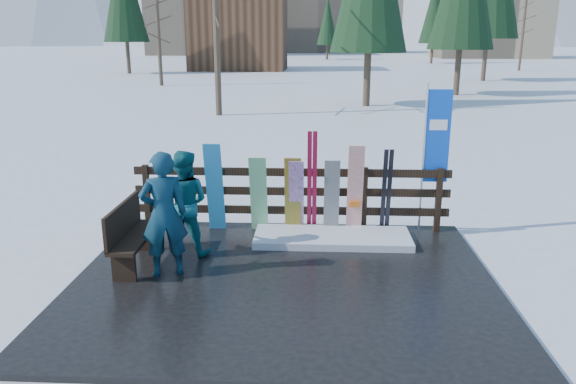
# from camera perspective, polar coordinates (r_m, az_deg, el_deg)

# --- Properties ---
(ground) EXTENTS (700.00, 700.00, 0.00)m
(ground) POSITION_cam_1_polar(r_m,az_deg,el_deg) (8.15, -0.43, -9.36)
(ground) COLOR white
(ground) RESTS_ON ground
(deck) EXTENTS (6.00, 5.00, 0.08)m
(deck) POSITION_cam_1_polar(r_m,az_deg,el_deg) (8.14, -0.43, -9.10)
(deck) COLOR black
(deck) RESTS_ON ground
(fence) EXTENTS (5.60, 0.10, 1.15)m
(fence) POSITION_cam_1_polar(r_m,az_deg,el_deg) (9.97, 0.30, -0.17)
(fence) COLOR black
(fence) RESTS_ON deck
(snow_patch) EXTENTS (2.63, 1.00, 0.12)m
(snow_patch) POSITION_cam_1_polar(r_m,az_deg,el_deg) (9.57, 4.51, -4.65)
(snow_patch) COLOR white
(snow_patch) RESTS_ON deck
(bench) EXTENTS (0.41, 1.50, 0.97)m
(bench) POSITION_cam_1_polar(r_m,az_deg,el_deg) (8.75, -15.68, -4.00)
(bench) COLOR black
(bench) RESTS_ON deck
(snowboard_0) EXTENTS (0.30, 0.39, 1.62)m
(snowboard_0) POSITION_cam_1_polar(r_m,az_deg,el_deg) (9.86, -7.45, 0.44)
(snowboard_0) COLOR #2D98DA
(snowboard_0) RESTS_ON deck
(snowboard_1) EXTENTS (0.30, 0.38, 1.39)m
(snowboard_1) POSITION_cam_1_polar(r_m,az_deg,el_deg) (9.79, -3.01, -0.26)
(snowboard_1) COLOR white
(snowboard_1) RESTS_ON deck
(snowboard_2) EXTENTS (0.29, 0.30, 1.38)m
(snowboard_2) POSITION_cam_1_polar(r_m,az_deg,el_deg) (9.74, 0.50, -0.34)
(snowboard_2) COLOR yellow
(snowboard_2) RESTS_ON deck
(snowboard_3) EXTENTS (0.26, 0.36, 1.33)m
(snowboard_3) POSITION_cam_1_polar(r_m,az_deg,el_deg) (9.75, 0.86, -0.48)
(snowboard_3) COLOR white
(snowboard_3) RESTS_ON deck
(snowboard_4) EXTENTS (0.27, 0.22, 1.34)m
(snowboard_4) POSITION_cam_1_polar(r_m,az_deg,el_deg) (9.75, 4.46, -0.52)
(snowboard_4) COLOR black
(snowboard_4) RESTS_ON deck
(snowboard_5) EXTENTS (0.27, 0.31, 1.60)m
(snowboard_5) POSITION_cam_1_polar(r_m,az_deg,el_deg) (9.73, 6.83, 0.20)
(snowboard_5) COLOR white
(snowboard_5) RESTS_ON deck
(ski_pair_a) EXTENTS (0.16, 0.32, 1.83)m
(ski_pair_a) POSITION_cam_1_polar(r_m,az_deg,el_deg) (9.75, 2.45, 1.02)
(ski_pair_a) COLOR maroon
(ski_pair_a) RESTS_ON deck
(ski_pair_b) EXTENTS (0.17, 0.23, 1.52)m
(ski_pair_b) POSITION_cam_1_polar(r_m,az_deg,el_deg) (9.86, 9.97, 0.05)
(ski_pair_b) COLOR black
(ski_pair_b) RESTS_ON deck
(rental_flag) EXTENTS (0.45, 0.04, 2.60)m
(rental_flag) POSITION_cam_1_polar(r_m,az_deg,el_deg) (10.00, 14.63, 4.95)
(rental_flag) COLOR silver
(rental_flag) RESTS_ON deck
(person_front) EXTENTS (0.78, 0.65, 1.83)m
(person_front) POSITION_cam_1_polar(r_m,az_deg,el_deg) (8.16, -12.50, -2.23)
(person_front) COLOR #124B5D
(person_front) RESTS_ON deck
(person_back) EXTENTS (0.85, 0.69, 1.68)m
(person_back) POSITION_cam_1_polar(r_m,az_deg,el_deg) (8.92, -10.55, -1.12)
(person_back) COLOR #165F6B
(person_back) RESTS_ON deck
(resort_buildings) EXTENTS (73.00, 87.60, 22.60)m
(resort_buildings) POSITION_cam_1_polar(r_m,az_deg,el_deg) (122.97, 3.34, 18.38)
(resort_buildings) COLOR tan
(resort_buildings) RESTS_ON ground
(trees) EXTENTS (42.30, 68.79, 13.33)m
(trees) POSITION_cam_1_polar(r_m,az_deg,el_deg) (55.33, 5.67, 17.81)
(trees) COLOR #382B1E
(trees) RESTS_ON ground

